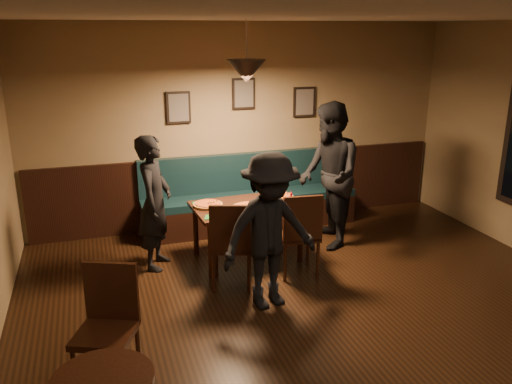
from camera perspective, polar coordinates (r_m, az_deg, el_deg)
floor at (r=4.88m, az=10.95°, el=-16.70°), size 7.00×7.00×0.00m
ceiling at (r=4.07m, az=13.30°, el=18.19°), size 7.00×7.00×0.00m
wall_back at (r=7.42m, az=-1.40°, el=7.16°), size 6.00×0.00×6.00m
wainscot at (r=7.60m, az=-1.29°, el=0.43°), size 5.88×0.06×1.00m
booth_bench at (r=7.35m, az=-0.69°, el=-0.16°), size 3.00×0.60×1.00m
picture_left at (r=7.14m, az=-8.38°, el=9.02°), size 0.32×0.04×0.42m
picture_center at (r=7.32m, az=-1.36°, el=10.59°), size 0.32×0.04×0.42m
picture_right at (r=7.64m, az=5.23°, el=9.67°), size 0.32×0.04×0.42m
pendant_lamp at (r=5.99m, az=-1.05°, el=12.93°), size 0.44×0.44×0.25m
dining_table at (r=6.42m, az=-0.96°, el=-4.31°), size 1.32×0.89×0.68m
chair_near_left at (r=5.71m, az=-2.63°, el=-5.51°), size 0.55×0.55×0.99m
chair_near_right at (r=5.99m, az=4.51°, el=-4.42°), size 0.48×0.48×0.99m
diner_left at (r=6.17m, az=-10.91°, el=-1.15°), size 0.57×0.68×1.58m
diner_right at (r=6.71m, az=7.90°, el=1.76°), size 0.83×1.00×1.85m
diner_front at (r=5.19m, az=1.49°, el=-4.30°), size 1.12×0.77×1.59m
pizza_a at (r=6.29m, az=-5.23°, el=-1.35°), size 0.38×0.38×0.04m
pizza_b at (r=6.16m, az=-0.84°, el=-1.67°), size 0.41×0.41×0.04m
pizza_c at (r=6.56m, az=2.36°, el=-0.49°), size 0.45×0.45×0.04m
soda_glass at (r=6.18m, az=5.33°, el=-1.26°), size 0.07×0.07×0.13m
tabasco_bottle at (r=6.45m, az=3.81°, el=-0.44°), size 0.03×0.03×0.12m
napkin_a at (r=6.38m, az=-6.11°, el=-1.26°), size 0.18×0.18×0.01m
napkin_b at (r=5.92m, az=-4.82°, el=-2.74°), size 0.19×0.19×0.01m
cutlery_set at (r=5.94m, az=-0.23°, el=-2.59°), size 0.17×0.08×0.00m
cafe_chair_far at (r=4.33m, az=-16.02°, el=-14.29°), size 0.57×0.57×0.98m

